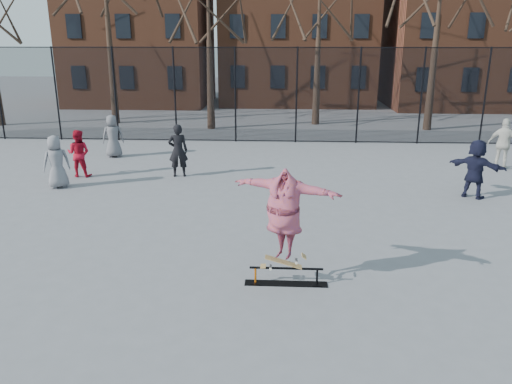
# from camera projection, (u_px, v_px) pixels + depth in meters

# --- Properties ---
(ground) EXTENTS (100.00, 100.00, 0.00)m
(ground) POSITION_uv_depth(u_px,v_px,m) (245.00, 280.00, 9.32)
(ground) COLOR slate
(skate_rail) EXTENTS (1.52, 0.23, 0.34)m
(skate_rail) POSITION_uv_depth(u_px,v_px,m) (286.00, 277.00, 9.15)
(skate_rail) COLOR black
(skate_rail) RESTS_ON ground
(skateboard) EXTENTS (0.75, 0.18, 0.09)m
(skateboard) POSITION_uv_depth(u_px,v_px,m) (283.00, 265.00, 9.07)
(skateboard) COLOR #A67D42
(skateboard) RESTS_ON skate_rail
(skater) EXTENTS (2.08, 1.29, 1.65)m
(skater) POSITION_uv_depth(u_px,v_px,m) (284.00, 220.00, 8.82)
(skater) COLOR #55337F
(skater) RESTS_ON skateboard
(bystander_grey) EXTENTS (0.93, 0.85, 1.60)m
(bystander_grey) POSITION_uv_depth(u_px,v_px,m) (56.00, 162.00, 14.87)
(bystander_grey) COLOR slate
(bystander_grey) RESTS_ON ground
(bystander_black) EXTENTS (0.69, 0.53, 1.71)m
(bystander_black) POSITION_uv_depth(u_px,v_px,m) (178.00, 151.00, 16.08)
(bystander_black) COLOR black
(bystander_black) RESTS_ON ground
(bystander_red) EXTENTS (0.76, 0.60, 1.53)m
(bystander_red) POSITION_uv_depth(u_px,v_px,m) (79.00, 153.00, 16.11)
(bystander_red) COLOR #B20F24
(bystander_red) RESTS_ON ground
(bystander_white) EXTENTS (1.10, 0.87, 1.74)m
(bystander_white) POSITION_uv_depth(u_px,v_px,m) (504.00, 144.00, 17.02)
(bystander_white) COLOR beige
(bystander_white) RESTS_ON ground
(bystander_navy) EXTENTS (1.55, 1.31, 1.67)m
(bystander_navy) POSITION_uv_depth(u_px,v_px,m) (476.00, 169.00, 13.93)
(bystander_navy) COLOR black
(bystander_navy) RESTS_ON ground
(bystander_extra) EXTENTS (0.91, 0.75, 1.61)m
(bystander_extra) POSITION_uv_depth(u_px,v_px,m) (113.00, 136.00, 18.74)
(bystander_extra) COLOR #5B5A5E
(bystander_extra) RESTS_ON ground
(fence) EXTENTS (34.03, 0.07, 4.00)m
(fence) POSITION_uv_depth(u_px,v_px,m) (268.00, 94.00, 21.11)
(fence) COLOR black
(fence) RESTS_ON ground
(rowhouses) EXTENTS (29.00, 7.00, 13.00)m
(rowhouses) POSITION_uv_depth(u_px,v_px,m) (286.00, 10.00, 32.28)
(rowhouses) COLOR brown
(rowhouses) RESTS_ON ground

